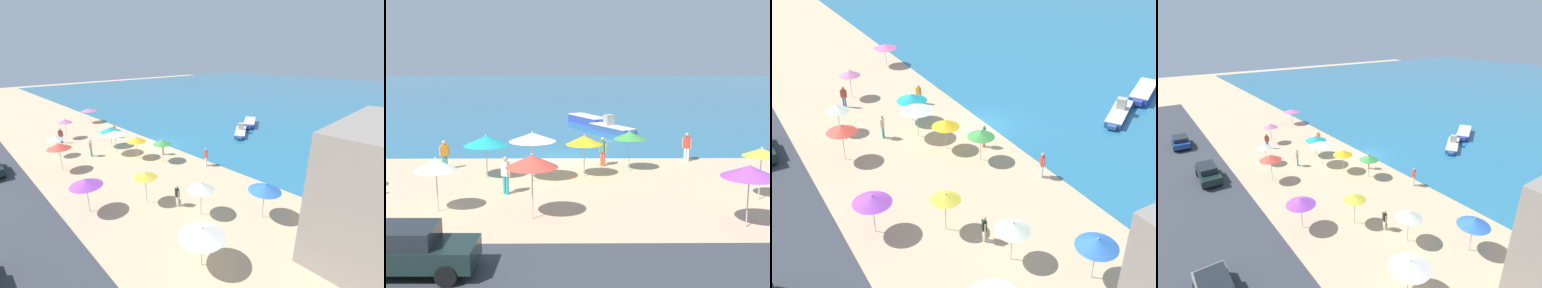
% 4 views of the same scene
% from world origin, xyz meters
% --- Properties ---
extents(ground_plane, '(160.00, 160.00, 0.00)m').
position_xyz_m(ground_plane, '(0.00, 0.00, 0.00)').
color(ground_plane, '#CFAE87').
extents(coastal_road, '(80.00, 8.00, 0.06)m').
position_xyz_m(coastal_road, '(0.00, -18.00, 0.03)').
color(coastal_road, '#373A41').
rests_on(coastal_road, ground_plane).
extents(beach_umbrella_0, '(1.74, 1.74, 2.35)m').
position_xyz_m(beach_umbrella_0, '(-4.71, -10.34, 2.02)').
color(beach_umbrella_0, '#B2B2B7').
rests_on(beach_umbrella_0, ground_plane).
extents(beach_umbrella_1, '(2.34, 2.34, 2.28)m').
position_xyz_m(beach_umbrella_1, '(-16.41, -1.77, 2.00)').
color(beach_umbrella_1, '#B2B2B7').
rests_on(beach_umbrella_1, ground_plane).
extents(beach_umbrella_2, '(1.84, 1.84, 2.59)m').
position_xyz_m(beach_umbrella_2, '(-10.44, -7.44, 2.28)').
color(beach_umbrella_2, '#B2B2B7').
rests_on(beach_umbrella_2, ground_plane).
extents(beach_umbrella_3, '(1.88, 1.88, 2.32)m').
position_xyz_m(beach_umbrella_3, '(4.15, -3.24, 2.04)').
color(beach_umbrella_3, '#B2B2B7').
rests_on(beach_umbrella_3, ground_plane).
extents(beach_umbrella_4, '(2.40, 2.40, 2.34)m').
position_xyz_m(beach_umbrella_4, '(-3.63, -4.76, 2.02)').
color(beach_umbrella_4, '#B2B2B7').
rests_on(beach_umbrella_4, ground_plane).
extents(beach_umbrella_5, '(2.36, 2.36, 2.33)m').
position_xyz_m(beach_umbrella_5, '(16.30, -10.21, 2.01)').
color(beach_umbrella_5, '#B2B2B7').
rests_on(beach_umbrella_5, ground_plane).
extents(beach_umbrella_6, '(1.82, 1.82, 2.43)m').
position_xyz_m(beach_umbrella_6, '(13.21, -7.07, 2.12)').
color(beach_umbrella_6, '#B2B2B7').
rests_on(beach_umbrella_6, ground_plane).
extents(beach_umbrella_7, '(2.09, 2.09, 2.70)m').
position_xyz_m(beach_umbrella_7, '(-0.64, -11.29, 2.38)').
color(beach_umbrella_7, '#B2B2B7').
rests_on(beach_umbrella_7, ground_plane).
extents(beach_umbrella_8, '(2.10, 2.10, 2.52)m').
position_xyz_m(beach_umbrella_8, '(16.26, -4.38, 2.21)').
color(beach_umbrella_8, '#B2B2B7').
rests_on(beach_umbrella_8, ground_plane).
extents(beach_umbrella_9, '(1.71, 1.71, 2.47)m').
position_xyz_m(beach_umbrella_9, '(9.44, -8.83, 2.21)').
color(beach_umbrella_9, '#B2B2B7').
rests_on(beach_umbrella_9, ground_plane).
extents(beach_umbrella_10, '(1.98, 1.98, 2.31)m').
position_xyz_m(beach_umbrella_10, '(1.58, -4.56, 2.00)').
color(beach_umbrella_10, '#B2B2B7').
rests_on(beach_umbrella_10, ground_plane).
extents(beach_umbrella_11, '(2.16, 2.16, 2.50)m').
position_xyz_m(beach_umbrella_11, '(7.65, -12.30, 2.20)').
color(beach_umbrella_11, '#B2B2B7').
rests_on(beach_umbrella_11, ground_plane).
extents(beach_umbrella_12, '(2.43, 2.43, 2.63)m').
position_xyz_m(beach_umbrella_12, '(-1.11, -5.48, 2.34)').
color(beach_umbrella_12, '#B2B2B7').
rests_on(beach_umbrella_12, ground_plane).
extents(bather_0, '(0.38, 0.49, 1.83)m').
position_xyz_m(bather_0, '(-8.87, -8.62, 1.03)').
color(bather_0, blue).
rests_on(bather_0, ground_plane).
extents(bather_1, '(0.53, 0.35, 1.79)m').
position_xyz_m(bather_1, '(7.95, -0.95, 1.01)').
color(bather_1, '#F2E3D0').
rests_on(bather_1, ground_plane).
extents(bather_2, '(0.54, 0.33, 1.60)m').
position_xyz_m(bather_2, '(11.31, -7.50, 0.89)').
color(bather_2, white).
rests_on(bather_2, ground_plane).
extents(bather_3, '(0.50, 0.37, 1.70)m').
position_xyz_m(bather_3, '(-6.37, -2.90, 0.95)').
color(bather_3, teal).
rests_on(bather_3, ground_plane).
extents(bather_4, '(0.49, 0.38, 1.82)m').
position_xyz_m(bather_4, '(-2.19, -7.84, 1.03)').
color(bather_4, teal).
rests_on(bather_4, ground_plane).
extents(bather_5, '(0.44, 0.42, 1.73)m').
position_xyz_m(bather_5, '(2.72, -2.08, 0.97)').
color(bather_5, '#F85C3D').
rests_on(bather_5, ground_plane).
extents(parked_car_0, '(4.29, 2.05, 1.38)m').
position_xyz_m(parked_car_0, '(-15.34, -17.18, 0.80)').
color(parked_car_0, navy).
rests_on(parked_car_0, coastal_road).
extents(parked_car_1, '(4.41, 1.84, 1.50)m').
position_xyz_m(parked_car_1, '(-4.15, -16.30, 0.85)').
color(parked_car_1, black).
rests_on(parked_car_1, coastal_road).
extents(skiff_nearshore, '(3.82, 5.23, 0.76)m').
position_xyz_m(skiff_nearshore, '(2.36, 14.77, 0.43)').
color(skiff_nearshore, '#3448A6').
rests_on(skiff_nearshore, sea).
extents(skiff_offshore, '(3.73, 5.03, 1.43)m').
position_xyz_m(skiff_offshore, '(4.22, 9.88, 0.40)').
color(skiff_offshore, '#365899').
rests_on(skiff_offshore, sea).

